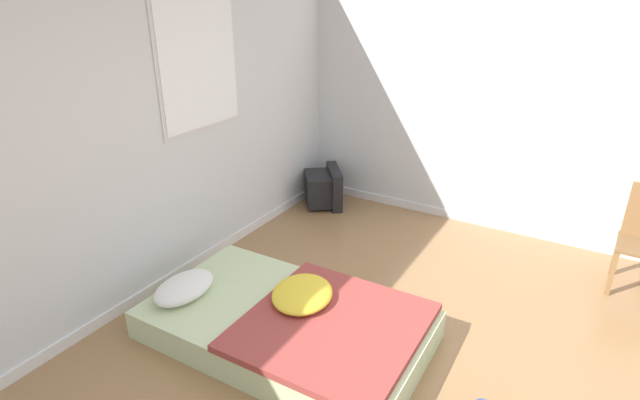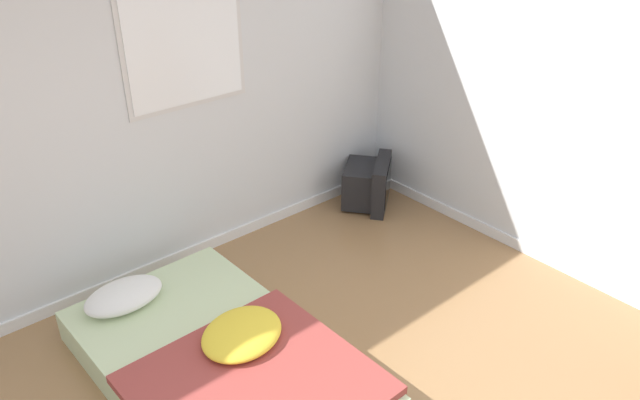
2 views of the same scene
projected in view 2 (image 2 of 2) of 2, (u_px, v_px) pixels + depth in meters
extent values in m
cube|color=silver|center=(68.00, 125.00, 3.94)|extent=(7.98, 0.06, 2.60)
cube|color=white|center=(104.00, 288.00, 4.52)|extent=(7.98, 0.02, 0.09)
cube|color=silver|center=(183.00, 29.00, 4.18)|extent=(0.93, 0.01, 1.10)
cube|color=white|center=(183.00, 30.00, 4.17)|extent=(0.86, 0.01, 1.03)
cube|color=white|center=(632.00, 300.00, 4.40)|extent=(0.02, 7.55, 0.09)
cube|color=beige|center=(219.00, 366.00, 3.74)|extent=(1.20, 2.01, 0.22)
ellipsoid|color=white|center=(124.00, 296.00, 4.04)|extent=(0.52, 0.35, 0.14)
cube|color=#993D38|center=(255.00, 385.00, 3.42)|extent=(1.21, 1.17, 0.05)
ellipsoid|color=yellow|center=(242.00, 333.00, 3.69)|extent=(0.64, 0.58, 0.11)
cube|color=black|center=(360.00, 183.00, 5.62)|extent=(0.52, 0.49, 0.35)
cube|color=black|center=(381.00, 184.00, 5.58)|extent=(0.51, 0.43, 0.44)
cube|color=black|center=(388.00, 183.00, 5.57)|extent=(0.36, 0.29, 0.31)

